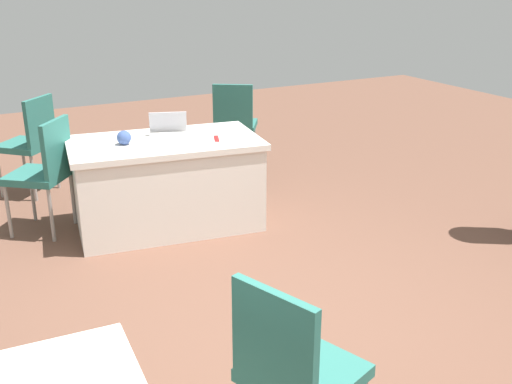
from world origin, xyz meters
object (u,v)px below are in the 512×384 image
(chair_aisle, at_px, (235,120))
(scissors_red, at_px, (217,139))
(chair_near_front, at_px, (31,139))
(laptop_silver, at_px, (169,133))
(chair_by_pillar, at_px, (293,366))
(table_foreground, at_px, (167,183))
(yarn_ball, at_px, (124,138))
(chair_tucked_left, at_px, (45,168))

(chair_aisle, distance_m, scissors_red, 1.50)
(chair_near_front, height_order, laptop_silver, laptop_silver)
(chair_aisle, xyz_separation_m, chair_by_pillar, (1.63, 3.95, -0.02))
(table_foreground, bearing_deg, yarn_ball, -2.97)
(laptop_silver, bearing_deg, yarn_ball, 23.39)
(table_foreground, height_order, chair_aisle, chair_aisle)
(table_foreground, height_order, scissors_red, scissors_red)
(table_foreground, height_order, laptop_silver, laptop_silver)
(chair_aisle, bearing_deg, scissors_red, -88.19)
(chair_near_front, bearing_deg, scissors_red, -96.32)
(yarn_ball, bearing_deg, scissors_red, 165.43)
(chair_near_front, bearing_deg, chair_by_pillar, -130.48)
(table_foreground, bearing_deg, chair_tucked_left, -19.87)
(chair_aisle, height_order, laptop_silver, chair_aisle)
(chair_near_front, relative_size, laptop_silver, 2.45)
(chair_by_pillar, bearing_deg, chair_aisle, 137.55)
(scissors_red, bearing_deg, yarn_ball, -84.48)
(table_foreground, xyz_separation_m, yarn_ball, (0.33, -0.02, 0.44))
(chair_tucked_left, height_order, laptop_silver, same)
(chair_near_front, relative_size, scissors_red, 5.36)
(yarn_ball, bearing_deg, chair_tucked_left, -28.17)
(laptop_silver, distance_m, yarn_ball, 0.39)
(yarn_ball, relative_size, scissors_red, 0.65)
(table_foreground, relative_size, chair_by_pillar, 1.76)
(table_foreground, distance_m, chair_near_front, 1.63)
(table_foreground, height_order, chair_by_pillar, chair_by_pillar)
(chair_by_pillar, bearing_deg, scissors_red, 142.28)
(chair_tucked_left, distance_m, chair_by_pillar, 3.23)
(yarn_ball, xyz_separation_m, scissors_red, (-0.73, 0.19, -0.05))
(laptop_silver, xyz_separation_m, scissors_red, (-0.34, 0.22, -0.04))
(chair_aisle, bearing_deg, chair_tucked_left, -126.84)
(chair_by_pillar, xyz_separation_m, laptop_silver, (-0.51, -2.91, 0.26))
(chair_tucked_left, height_order, chair_by_pillar, chair_tucked_left)
(chair_tucked_left, xyz_separation_m, yarn_ball, (-0.59, 0.32, 0.26))
(chair_tucked_left, relative_size, yarn_ball, 8.35)
(chair_near_front, relative_size, chair_by_pillar, 1.02)
(chair_aisle, distance_m, chair_by_pillar, 4.27)
(chair_by_pillar, xyz_separation_m, scissors_red, (-0.85, -2.68, 0.22))
(chair_aisle, distance_m, yarn_ball, 1.87)
(chair_by_pillar, height_order, laptop_silver, laptop_silver)
(chair_near_front, bearing_deg, laptop_silver, -100.51)
(scissors_red, bearing_deg, chair_tucked_left, -90.89)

